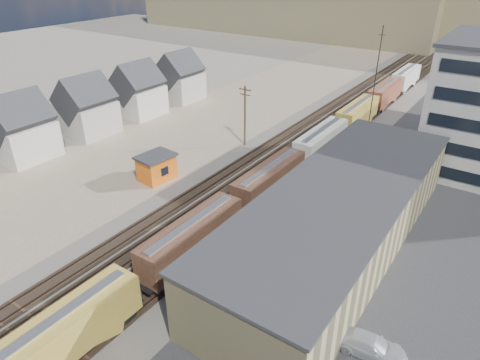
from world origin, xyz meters
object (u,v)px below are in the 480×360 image
Objects in this scene: utility_pole_north at (245,115)px; maintenance_shed at (157,167)px; freight_train at (298,159)px; parked_car_silver at (370,346)px; parked_car_blue at (459,154)px.

maintenance_shed is at bearing -101.60° from utility_pole_north.
freight_train is 20.94× the size of parked_car_silver.
utility_pole_north is 1.84× the size of maintenance_shed.
utility_pole_north is 17.56m from maintenance_shed.
freight_train is 11.97× the size of utility_pole_north.
freight_train is at bearing -162.48° from parked_car_blue.
parked_car_blue is at bearing 47.66° from freight_train.
maintenance_shed is (-3.46, -16.88, -3.41)m from utility_pole_north.
freight_train is 26.60m from parked_car_blue.
utility_pole_north is 2.05× the size of parked_car_blue.
freight_train reaches higher than parked_car_blue.
maintenance_shed is at bearing 64.43° from parked_car_silver.
maintenance_shed is 36.95m from parked_car_silver.
freight_train is 13.51m from utility_pole_north.
utility_pole_north is at bearing 175.70° from parked_car_blue.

